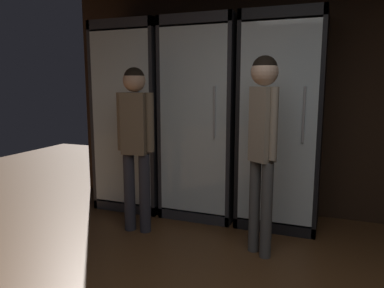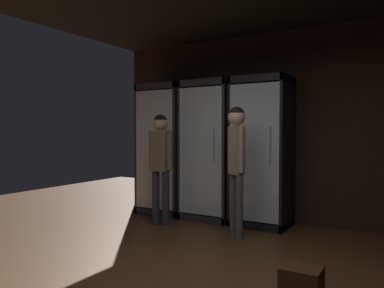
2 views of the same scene
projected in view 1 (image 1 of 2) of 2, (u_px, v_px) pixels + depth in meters
The scene contains 6 objects.
wall_back at pixel (328, 86), 3.76m from camera, with size 6.00×0.06×2.80m, color black.
cooler_far_left at pixel (137, 119), 4.25m from camera, with size 0.78×0.67×2.10m.
cooler_left at pixel (204, 122), 3.96m from camera, with size 0.78×0.67×2.10m.
cooler_center at pixel (282, 124), 3.67m from camera, with size 0.78×0.67×2.10m.
shopper_near at pixel (263, 130), 2.92m from camera, with size 0.25×0.23×1.64m.
shopper_far at pixel (136, 133), 3.42m from camera, with size 0.37×0.21×1.58m.
Camera 1 is at (0.05, -1.03, 1.42)m, focal length 34.03 mm.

